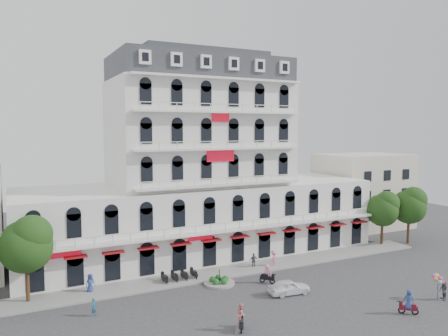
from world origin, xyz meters
TOP-DOWN VIEW (x-y plane):
  - ground at (0.00, 0.00)m, footprint 120.00×120.00m
  - sidewalk at (0.00, 9.00)m, footprint 53.00×4.00m
  - main_building at (0.00, 18.00)m, footprint 45.00×15.00m
  - flank_building_east at (30.00, 20.00)m, footprint 14.00×10.00m
  - traffic_island at (-3.00, 6.00)m, footprint 3.20×3.20m
  - parked_scooter_row at (-6.35, 8.80)m, footprint 4.40×1.80m
  - tree_west_inner at (-20.95, 9.48)m, footprint 4.76×4.76m
  - tree_east_inner at (24.05, 9.98)m, footprint 4.40×4.37m
  - tree_east_outer at (28.05, 8.98)m, footprint 4.65×4.65m
  - parked_car at (1.94, 0.55)m, footprint 4.34×2.12m
  - rider_southwest at (-5.91, -4.14)m, footprint 1.02×1.56m
  - rider_east at (8.60, -7.90)m, footprint 1.37×1.24m
  - rider_center at (1.65, 4.10)m, footprint 1.26×1.36m
  - pedestrian_left at (-15.39, 9.50)m, footprint 1.04×0.81m
  - pedestrian_mid at (2.92, 9.08)m, footprint 1.06×0.52m
  - pedestrian_right at (5.24, 8.46)m, footprint 1.42×1.15m
  - pedestrian_far at (-16.01, 3.80)m, footprint 0.68×0.66m
  - balloon_vendor at (13.98, -7.03)m, footprint 1.49×1.38m

SIDE VIEW (x-z plane):
  - ground at x=0.00m, z-range 0.00..0.00m
  - parked_scooter_row at x=-6.35m, z-range -0.55..0.55m
  - sidewalk at x=0.00m, z-range 0.00..0.16m
  - traffic_island at x=-3.00m, z-range -0.54..1.06m
  - parked_car at x=1.94m, z-range 0.00..1.43m
  - pedestrian_far at x=-16.01m, z-range 0.00..1.58m
  - pedestrian_mid at x=2.92m, z-range 0.00..1.75m
  - pedestrian_left at x=-15.39m, z-range 0.00..1.89m
  - pedestrian_right at x=5.24m, z-range 0.00..1.92m
  - rider_center at x=1.65m, z-range 0.04..2.06m
  - rider_east at x=8.60m, z-range 0.00..2.20m
  - rider_southwest at x=-5.91m, z-range 0.03..2.24m
  - balloon_vendor at x=13.98m, z-range 0.03..2.48m
  - tree_east_inner at x=24.05m, z-range 1.43..9.00m
  - tree_east_outer at x=28.05m, z-range 1.52..9.58m
  - tree_west_inner at x=-20.95m, z-range 1.56..9.81m
  - flank_building_east at x=30.00m, z-range 0.00..12.00m
  - main_building at x=0.00m, z-range -2.94..22.86m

